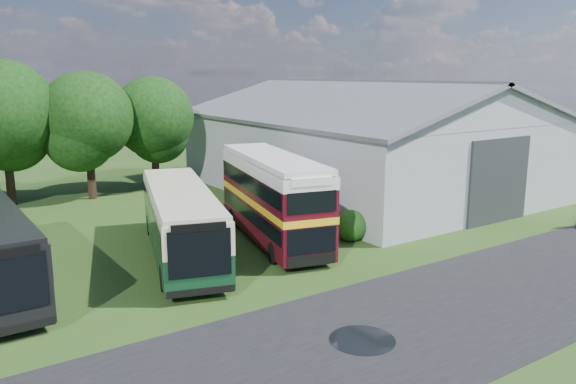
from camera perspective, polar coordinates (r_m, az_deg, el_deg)
ground at (r=22.26m, az=5.31°, el=-10.92°), size 120.00×120.00×0.00m
asphalt_road at (r=22.30m, az=16.44°, el=-11.35°), size 60.00×8.00×0.02m
puddle at (r=19.31m, az=7.54°, el=-14.72°), size 2.20×2.20×0.01m
storage_shed at (r=42.65m, az=7.53°, el=5.86°), size 18.80×24.80×8.15m
tree_mid at (r=41.01m, az=-26.97°, el=7.26°), size 6.80×6.80×9.60m
tree_right_a at (r=40.98m, az=-19.75°, el=7.15°), size 6.26×6.26×8.83m
tree_right_b at (r=43.25m, az=-13.53°, el=7.40°), size 5.98×5.98×8.45m
shrub_front at (r=29.99m, az=6.39°, el=-4.85°), size 1.70×1.70×1.70m
shrub_mid at (r=31.47m, az=4.03°, el=-3.99°), size 1.60×1.60×1.60m
shrub_back at (r=33.01m, az=1.90°, el=-3.20°), size 1.80×1.80×1.80m
bus_green_single at (r=27.21m, az=-10.82°, el=-2.88°), size 6.10×12.31×3.31m
bus_maroon_double at (r=29.17m, az=-1.56°, el=-0.67°), size 5.06×10.86×4.52m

